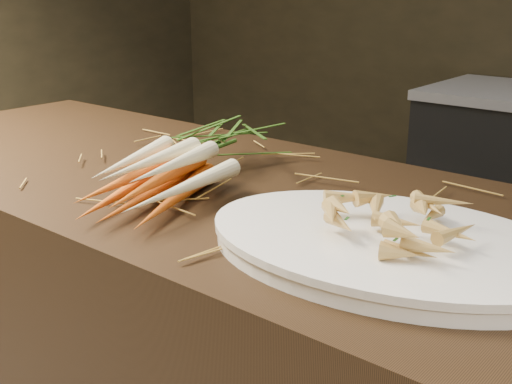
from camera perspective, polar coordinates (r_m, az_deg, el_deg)
straw_bedding at (r=1.10m, az=4.94°, el=-0.85°), size 1.40×0.60×0.02m
root_veg_bunch at (r=1.23m, az=-5.67°, el=3.19°), size 0.33×0.58×0.10m
serving_platter at (r=0.91m, az=11.50°, el=-4.92°), size 0.57×0.42×0.03m
roasted_veg_heap at (r=0.90m, az=11.67°, el=-2.43°), size 0.28×0.22×0.06m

